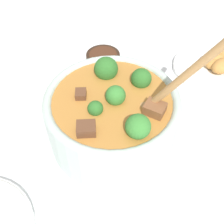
# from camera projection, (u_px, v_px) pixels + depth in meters

# --- Properties ---
(ground_plane) EXTENTS (4.00, 4.00, 0.00)m
(ground_plane) POSITION_uv_depth(u_px,v_px,m) (112.00, 136.00, 0.55)
(ground_plane) COLOR silver
(stew_bowl) EXTENTS (0.31, 0.24, 0.31)m
(stew_bowl) POSITION_uv_depth(u_px,v_px,m) (113.00, 115.00, 0.50)
(stew_bowl) COLOR #B2C6BC
(stew_bowl) RESTS_ON ground_plane
(condiment_bowl) EXTENTS (0.08, 0.08, 0.04)m
(condiment_bowl) POSITION_uv_depth(u_px,v_px,m) (103.00, 61.00, 0.67)
(condiment_bowl) COLOR black
(condiment_bowl) RESTS_ON ground_plane
(food_plate) EXTENTS (0.19, 0.19, 0.05)m
(food_plate) POSITION_uv_depth(u_px,v_px,m) (216.00, 66.00, 0.67)
(food_plate) COLOR white
(food_plate) RESTS_ON ground_plane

